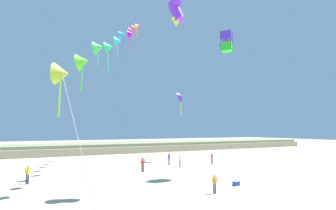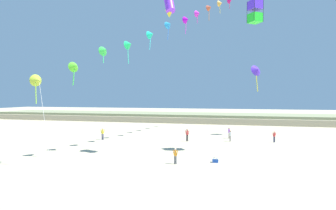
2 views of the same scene
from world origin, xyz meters
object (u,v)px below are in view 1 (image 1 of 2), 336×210
(person_near_right, at_px, (180,160))
(beach_cooler, at_px, (236,183))
(person_far_left, at_px, (28,173))
(large_kite_mid_trail, at_px, (176,11))
(person_far_center, at_px, (143,163))
(person_near_left, at_px, (212,158))
(person_far_right, at_px, (215,182))
(person_mid_center, at_px, (169,158))
(large_kite_low_lead, at_px, (181,97))
(large_kite_high_solo, at_px, (227,42))

(person_near_right, xyz_separation_m, beach_cooler, (-1.33, -12.59, -0.70))
(person_far_left, bearing_deg, large_kite_mid_trail, -32.14)
(person_far_center, bearing_deg, person_near_left, 9.54)
(beach_cooler, bearing_deg, person_far_right, -157.26)
(person_near_left, distance_m, person_mid_center, 6.51)
(large_kite_low_lead, bearing_deg, person_mid_center, -138.41)
(person_far_right, distance_m, large_kite_high_solo, 18.24)
(person_far_right, height_order, person_far_center, person_far_center)
(person_far_center, bearing_deg, person_mid_center, 35.06)
(person_near_left, height_order, person_near_right, person_near_right)
(large_kite_high_solo, xyz_separation_m, beach_cooler, (-3.96, -5.51, -15.68))
(person_near_left, height_order, person_mid_center, person_mid_center)
(person_mid_center, distance_m, person_far_left, 19.06)
(person_near_left, distance_m, large_kite_mid_trail, 22.85)
(person_near_left, relative_size, person_mid_center, 0.93)
(person_near_left, height_order, large_kite_mid_trail, large_kite_mid_trail)
(person_near_right, relative_size, person_far_left, 0.90)
(person_far_right, bearing_deg, beach_cooler, 22.74)
(person_far_center, relative_size, large_kite_mid_trail, 0.60)
(person_far_center, distance_m, large_kite_low_lead, 16.05)
(large_kite_low_lead, bearing_deg, person_near_right, -121.90)
(person_far_center, xyz_separation_m, large_kite_mid_trail, (-0.45, -9.21, 15.45))
(person_near_right, bearing_deg, large_kite_mid_trail, -121.49)
(person_near_right, height_order, person_far_left, person_far_left)
(person_far_left, distance_m, person_far_center, 12.49)
(beach_cooler, bearing_deg, person_far_left, 150.65)
(person_far_right, bearing_deg, large_kite_mid_trail, 112.01)
(person_near_left, xyz_separation_m, beach_cooler, (-7.32, -13.31, -0.70))
(person_mid_center, bearing_deg, person_far_center, -144.94)
(person_far_center, bearing_deg, large_kite_mid_trail, -92.77)
(person_far_right, distance_m, beach_cooler, 4.01)
(person_near_left, height_order, beach_cooler, person_near_left)
(person_near_left, relative_size, person_far_left, 0.89)
(person_far_left, height_order, large_kite_low_lead, large_kite_low_lead)
(person_far_center, relative_size, large_kite_high_solo, 0.73)
(large_kite_high_solo, bearing_deg, person_near_right, 110.39)
(person_far_center, bearing_deg, person_far_left, -172.10)
(person_near_right, height_order, person_far_right, person_near_right)
(person_near_left, height_order, person_far_right, person_near_left)
(person_near_left, bearing_deg, person_near_right, -173.15)
(large_kite_low_lead, relative_size, large_kite_mid_trail, 1.56)
(person_far_center, bearing_deg, large_kite_low_lead, 37.99)
(person_mid_center, xyz_separation_m, large_kite_low_lead, (4.30, 3.81, 9.73))
(person_far_center, distance_m, large_kite_mid_trail, 17.99)
(person_near_left, xyz_separation_m, large_kite_low_lead, (-1.88, 5.87, 9.79))
(person_near_left, xyz_separation_m, person_far_right, (-10.96, -14.83, -0.03))
(person_mid_center, relative_size, beach_cooler, 2.91)
(person_near_left, relative_size, person_near_right, 1.00)
(person_far_center, distance_m, large_kite_high_solo, 18.13)
(person_near_left, bearing_deg, large_kite_mid_trail, -137.89)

